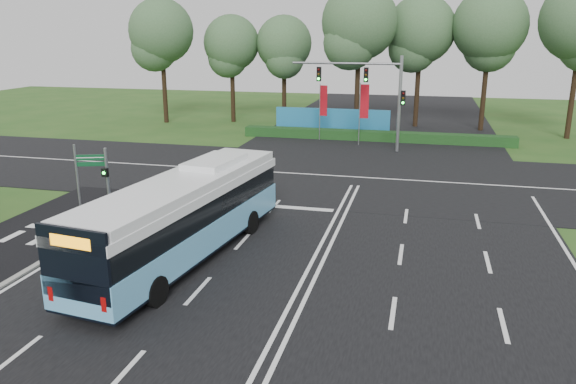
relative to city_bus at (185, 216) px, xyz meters
The scene contains 14 objects.
ground 5.69m from the city_bus, 25.58° to the left, with size 120.00×120.00×0.00m, color #264F1A.
road_main 5.68m from the city_bus, 25.58° to the left, with size 20.00×120.00×0.04m, color black.
road_cross 15.24m from the city_bus, 71.20° to the left, with size 120.00×14.00×0.05m, color black.
bike_path 7.84m from the city_bus, behind, with size 5.00×18.00×0.06m, color black.
kerb_strip 5.53m from the city_bus, behind, with size 0.25×18.00×0.12m, color gray.
city_bus is the anchor object (origin of this frame).
pedestrian_signal 6.29m from the city_bus, 147.86° to the left, with size 0.30×0.42×3.51m.
street_sign 7.56m from the city_bus, 151.88° to the left, with size 1.34×0.52×3.59m.
banner_flag_left 26.10m from the city_bus, 88.67° to the left, with size 0.66×0.21×4.58m.
banner_flag_mid 24.97m from the city_bus, 80.66° to the left, with size 0.72×0.11×4.86m.
traffic_light_gantry 23.57m from the city_bus, 77.44° to the left, with size 8.41×0.28×7.00m.
hedge 27.31m from the city_bus, 79.70° to the left, with size 22.00×1.20×0.80m, color #173814.
blue_hoarding 29.36m from the city_bus, 88.28° to the left, with size 10.00×0.30×2.20m, color teal.
eucalyptus_row 34.17m from the city_bus, 83.09° to the left, with size 42.96×9.67×12.91m.
Camera 1 is at (3.88, -21.34, 8.58)m, focal length 35.00 mm.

